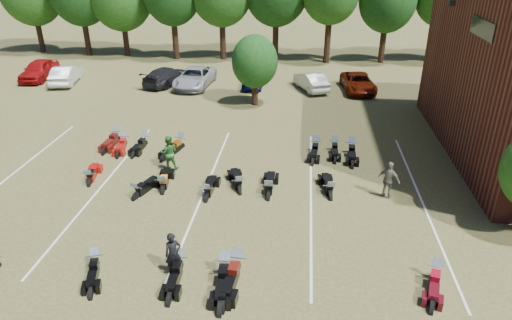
# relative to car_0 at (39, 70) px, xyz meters

# --- Properties ---
(ground) EXTENTS (160.00, 160.00, 0.00)m
(ground) POSITION_rel_car_0_xyz_m (20.70, -20.01, -0.80)
(ground) COLOR brown
(ground) RESTS_ON ground
(car_0) EXTENTS (2.23, 4.84, 1.61)m
(car_0) POSITION_rel_car_0_xyz_m (0.00, 0.00, 0.00)
(car_0) COLOR maroon
(car_0) RESTS_ON ground
(car_1) EXTENTS (2.38, 4.68, 1.47)m
(car_1) POSITION_rel_car_0_xyz_m (2.83, -0.91, -0.07)
(car_1) COLOR #B5B5BA
(car_1) RESTS_ON ground
(car_2) EXTENTS (2.83, 5.48, 1.48)m
(car_2) POSITION_rel_car_0_xyz_m (13.45, -0.62, -0.06)
(car_2) COLOR #909398
(car_2) RESTS_ON ground
(car_3) EXTENTS (3.55, 5.19, 1.40)m
(car_3) POSITION_rel_car_0_xyz_m (11.11, -0.31, -0.10)
(car_3) COLOR black
(car_3) RESTS_ON ground
(car_4) EXTENTS (1.95, 3.99, 1.31)m
(car_4) POSITION_rel_car_0_xyz_m (18.24, -0.24, -0.15)
(car_4) COLOR #0B1350
(car_4) RESTS_ON ground
(car_5) EXTENTS (2.96, 4.38, 1.37)m
(car_5) POSITION_rel_car_0_xyz_m (22.67, -0.51, -0.12)
(car_5) COLOR silver
(car_5) RESTS_ON ground
(car_6) EXTENTS (2.72, 5.01, 1.33)m
(car_6) POSITION_rel_car_0_xyz_m (26.32, -0.49, -0.14)
(car_6) COLOR #5A1505
(car_6) RESTS_ON ground
(car_7) EXTENTS (3.36, 4.86, 1.31)m
(car_7) POSITION_rel_car_0_xyz_m (35.20, 0.09, -0.15)
(car_7) COLOR #3E3D43
(car_7) RESTS_ON ground
(person_black) EXTENTS (0.71, 0.62, 1.62)m
(person_black) POSITION_rel_car_0_xyz_m (17.86, -22.96, 0.01)
(person_black) COLOR black
(person_black) RESTS_ON ground
(person_green) EXTENTS (1.01, 0.85, 1.83)m
(person_green) POSITION_rel_car_0_xyz_m (15.46, -15.06, 0.11)
(person_green) COLOR #265D22
(person_green) RESTS_ON ground
(person_grey) EXTENTS (1.12, 0.91, 1.78)m
(person_grey) POSITION_rel_car_0_xyz_m (26.15, -16.78, 0.09)
(person_grey) COLOR #636155
(person_grey) RESTS_ON ground
(motorcycle_2) EXTENTS (1.18, 2.11, 1.12)m
(motorcycle_2) POSITION_rel_car_0_xyz_m (14.99, -23.02, -0.80)
(motorcycle_2) COLOR black
(motorcycle_2) RESTS_ON ground
(motorcycle_3) EXTENTS (0.94, 2.44, 1.33)m
(motorcycle_3) POSITION_rel_car_0_xyz_m (19.67, -22.94, -0.80)
(motorcycle_3) COLOR black
(motorcycle_3) RESTS_ON ground
(motorcycle_4) EXTENTS (0.77, 2.18, 1.20)m
(motorcycle_4) POSITION_rel_car_0_xyz_m (18.02, -22.85, -0.80)
(motorcycle_4) COLOR black
(motorcycle_4) RESTS_ON ground
(motorcycle_5) EXTENTS (0.99, 2.49, 1.35)m
(motorcycle_5) POSITION_rel_car_0_xyz_m (20.06, -22.74, -0.80)
(motorcycle_5) COLOR black
(motorcycle_5) RESTS_ON ground
(motorcycle_6) EXTENTS (1.25, 2.24, 1.19)m
(motorcycle_6) POSITION_rel_car_0_xyz_m (26.96, -22.39, -0.80)
(motorcycle_6) COLOR #450913
(motorcycle_6) RESTS_ON ground
(motorcycle_7) EXTENTS (1.07, 2.21, 1.18)m
(motorcycle_7) POSITION_rel_car_0_xyz_m (12.06, -17.09, -0.80)
(motorcycle_7) COLOR maroon
(motorcycle_7) RESTS_ON ground
(motorcycle_8) EXTENTS (1.04, 2.39, 1.29)m
(motorcycle_8) POSITION_rel_car_0_xyz_m (15.79, -17.42, -0.80)
(motorcycle_8) COLOR black
(motorcycle_8) RESTS_ON ground
(motorcycle_9) EXTENTS (1.36, 2.25, 1.20)m
(motorcycle_9) POSITION_rel_car_0_xyz_m (14.76, -18.12, -0.80)
(motorcycle_9) COLOR black
(motorcycle_9) RESTS_ON ground
(motorcycle_10) EXTENTS (0.75, 2.22, 1.23)m
(motorcycle_10) POSITION_rel_car_0_xyz_m (17.98, -17.89, -0.80)
(motorcycle_10) COLOR black
(motorcycle_10) RESTS_ON ground
(motorcycle_11) EXTENTS (1.38, 2.39, 1.27)m
(motorcycle_11) POSITION_rel_car_0_xyz_m (19.34, -17.04, -0.80)
(motorcycle_11) COLOR black
(motorcycle_11) RESTS_ON ground
(motorcycle_12) EXTENTS (0.77, 2.42, 1.35)m
(motorcycle_12) POSITION_rel_car_0_xyz_m (20.76, -17.41, -0.80)
(motorcycle_12) COLOR black
(motorcycle_12) RESTS_ON ground
(motorcycle_13) EXTENTS (1.03, 2.34, 1.26)m
(motorcycle_13) POSITION_rel_car_0_xyz_m (23.56, -17.11, -0.80)
(motorcycle_13) COLOR black
(motorcycle_13) RESTS_ON ground
(motorcycle_14) EXTENTS (0.82, 2.37, 1.31)m
(motorcycle_14) POSITION_rel_car_0_xyz_m (11.39, -11.96, -0.80)
(motorcycle_14) COLOR #500F0B
(motorcycle_14) RESTS_ON ground
(motorcycle_15) EXTENTS (0.92, 2.19, 1.18)m
(motorcycle_15) POSITION_rel_car_0_xyz_m (12.07, -12.49, -0.80)
(motorcycle_15) COLOR maroon
(motorcycle_15) RESTS_ON ground
(motorcycle_16) EXTENTS (0.83, 2.17, 1.18)m
(motorcycle_16) POSITION_rel_car_0_xyz_m (13.20, -12.37, -0.80)
(motorcycle_16) COLOR black
(motorcycle_16) RESTS_ON ground
(motorcycle_17) EXTENTS (1.42, 2.45, 1.30)m
(motorcycle_17) POSITION_rel_car_0_xyz_m (15.37, -12.56, -0.80)
(motorcycle_17) COLOR black
(motorcycle_17) RESTS_ON ground
(motorcycle_18) EXTENTS (0.93, 2.31, 1.25)m
(motorcycle_18) POSITION_rel_car_0_xyz_m (22.95, -12.12, -0.80)
(motorcycle_18) COLOR black
(motorcycle_18) RESTS_ON ground
(motorcycle_19) EXTENTS (0.83, 2.36, 1.30)m
(motorcycle_19) POSITION_rel_car_0_xyz_m (24.89, -12.15, -0.80)
(motorcycle_19) COLOR black
(motorcycle_19) RESTS_ON ground
(motorcycle_20) EXTENTS (0.72, 2.12, 1.18)m
(motorcycle_20) POSITION_rel_car_0_xyz_m (23.99, -11.87, -0.80)
(motorcycle_20) COLOR black
(motorcycle_20) RESTS_ON ground
(young_tree_midfield) EXTENTS (3.20, 3.20, 4.70)m
(young_tree_midfield) POSITION_rel_car_0_xyz_m (18.70, -4.51, 2.29)
(young_tree_midfield) COLOR black
(young_tree_midfield) RESTS_ON ground
(parking_lines) EXTENTS (20.10, 14.00, 0.01)m
(parking_lines) POSITION_rel_car_0_xyz_m (17.70, -17.01, -0.80)
(parking_lines) COLOR silver
(parking_lines) RESTS_ON ground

